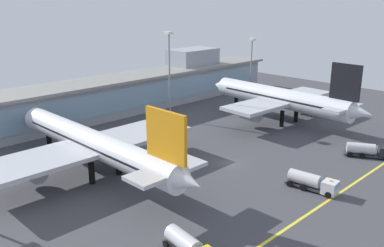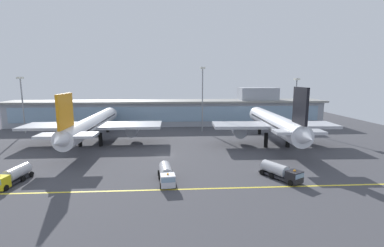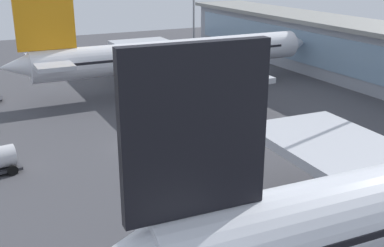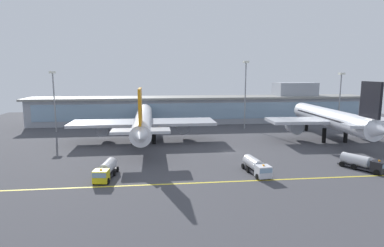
{
  "view_description": "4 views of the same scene",
  "coord_description": "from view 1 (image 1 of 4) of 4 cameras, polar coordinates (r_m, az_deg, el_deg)",
  "views": [
    {
      "loc": [
        -60.56,
        -50.51,
        32.2
      ],
      "look_at": [
        1.17,
        11.91,
        5.59
      ],
      "focal_mm": 39.17,
      "sensor_mm": 36.0,
      "label": 1
    },
    {
      "loc": [
        2.64,
        -68.67,
        19.66
      ],
      "look_at": [
        7.61,
        8.79,
        6.83
      ],
      "focal_mm": 25.77,
      "sensor_mm": 36.0,
      "label": 2
    },
    {
      "loc": [
        49.68,
        -17.18,
        21.01
      ],
      "look_at": [
        4.69,
        4.9,
        3.62
      ],
      "focal_mm": 44.16,
      "sensor_mm": 36.0,
      "label": 3
    },
    {
      "loc": [
        -18.67,
        -76.79,
        19.71
      ],
      "look_at": [
        -8.44,
        9.97,
        5.74
      ],
      "focal_mm": 29.97,
      "sensor_mm": 36.0,
      "label": 4
    }
  ],
  "objects": [
    {
      "name": "ground_plane",
      "position": [
        85.18,
        5.1,
        -5.42
      ],
      "size": [
        181.59,
        181.59,
        0.0
      ],
      "primitive_type": "plane",
      "color": "#424247"
    },
    {
      "name": "taxiway_centreline_stripe",
      "position": [
        74.27,
        18.32,
        -9.75
      ],
      "size": [
        145.27,
        0.5,
        0.01
      ],
      "primitive_type": "cube",
      "color": "yellow",
      "rests_on": "ground"
    },
    {
      "name": "terminal_building",
      "position": [
        119.57,
        -11.87,
        3.67
      ],
      "size": [
        132.71,
        14.0,
        15.54
      ],
      "color": "#9399A3",
      "rests_on": "ground"
    },
    {
      "name": "airliner_near_left",
      "position": [
        80.05,
        -13.17,
        -2.76
      ],
      "size": [
        40.85,
        55.24,
        16.28
      ],
      "rotation": [
        0.0,
        0.0,
        1.58
      ],
      "color": "black",
      "rests_on": "ground"
    },
    {
      "name": "airliner_near_right",
      "position": [
        113.32,
        12.01,
        3.35
      ],
      "size": [
        36.33,
        49.42,
        17.64
      ],
      "rotation": [
        0.0,
        0.0,
        1.53
      ],
      "color": "black",
      "rests_on": "ground"
    },
    {
      "name": "fuel_tanker_truck",
      "position": [
        75.99,
        16.2,
        -7.68
      ],
      "size": [
        3.79,
        9.26,
        2.9
      ],
      "rotation": [
        0.0,
        0.0,
        4.82
      ],
      "color": "black",
      "rests_on": "ground"
    },
    {
      "name": "baggage_tug_near",
      "position": [
        95.08,
        22.96,
        -3.37
      ],
      "size": [
        6.58,
        9.07,
        2.9
      ],
      "rotation": [
        0.0,
        0.0,
        5.23
      ],
      "color": "black",
      "rests_on": "ground"
    },
    {
      "name": "apron_light_mast_centre",
      "position": [
        137.92,
        8.1,
        8.78
      ],
      "size": [
        1.8,
        1.8,
        19.62
      ],
      "color": "gray",
      "rests_on": "ground"
    },
    {
      "name": "apron_light_mast_east",
      "position": [
        112.07,
        -3.11,
        8.25
      ],
      "size": [
        1.8,
        1.8,
        23.64
      ],
      "color": "gray",
      "rests_on": "ground"
    }
  ]
}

